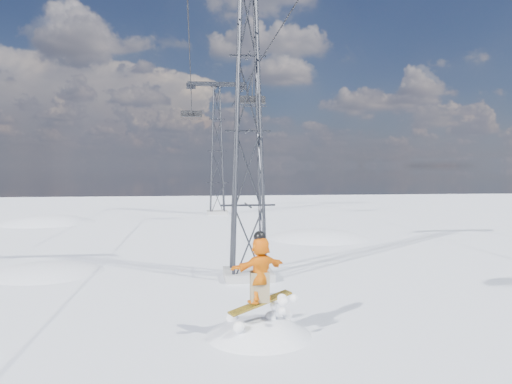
# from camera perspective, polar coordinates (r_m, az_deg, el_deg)

# --- Properties ---
(ground) EXTENTS (120.00, 120.00, 0.00)m
(ground) POSITION_cam_1_polar(r_m,az_deg,el_deg) (11.27, -0.58, -18.95)
(ground) COLOR white
(ground) RESTS_ON ground
(snow_terrain) EXTENTS (39.00, 37.00, 22.00)m
(snow_terrain) POSITION_cam_1_polar(r_m,az_deg,el_deg) (34.69, -13.27, -20.52)
(snow_terrain) COLOR white
(snow_terrain) RESTS_ON ground
(lift_tower_near) EXTENTS (5.20, 1.80, 11.43)m
(lift_tower_near) POSITION_cam_1_polar(r_m,az_deg,el_deg) (18.54, -0.93, 6.88)
(lift_tower_near) COLOR #999999
(lift_tower_near) RESTS_ON ground
(lift_tower_far) EXTENTS (5.20, 1.80, 11.43)m
(lift_tower_far) POSITION_cam_1_polar(r_m,az_deg,el_deg) (43.45, -4.48, 4.65)
(lift_tower_far) COLOR #999999
(lift_tower_far) RESTS_ON ground
(haul_cables) EXTENTS (4.46, 51.00, 0.06)m
(haul_cables) POSITION_cam_1_polar(r_m,az_deg,el_deg) (30.68, -3.33, 15.49)
(haul_cables) COLOR black
(haul_cables) RESTS_ON ground
(lift_chair_mid) EXTENTS (1.94, 0.56, 2.40)m
(lift_chair_mid) POSITION_cam_1_polar(r_m,az_deg,el_deg) (36.45, -0.44, 10.43)
(lift_chair_mid) COLOR black
(lift_chair_mid) RESTS_ON ground
(lift_chair_far) EXTENTS (1.94, 0.56, 2.41)m
(lift_chair_far) POSITION_cam_1_polar(r_m,az_deg,el_deg) (46.35, -7.40, 8.81)
(lift_chair_far) COLOR black
(lift_chair_far) RESTS_ON ground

